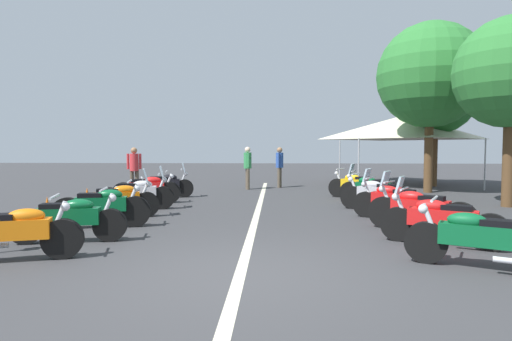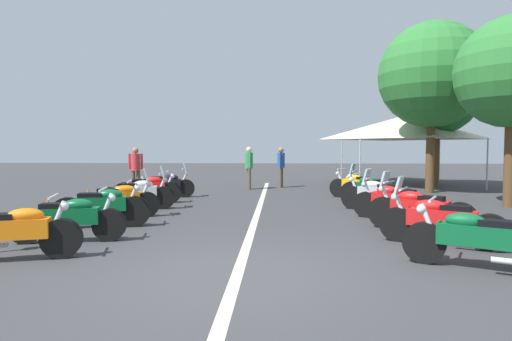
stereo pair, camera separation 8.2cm
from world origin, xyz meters
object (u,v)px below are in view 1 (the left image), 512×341
Objects in this scene: motorcycle_right_row_4 at (378,194)px; roadside_tree_0 at (511,73)px; bystander_0 at (280,164)px; motorcycle_left_row_5 at (147,188)px; motorcycle_right_row_2 at (419,209)px; motorcycle_right_row_6 at (357,185)px; motorcycle_left_row_4 at (137,193)px; event_tent at (403,127)px; motorcycle_right_row_0 at (479,238)px; traffic_cone_1 at (47,211)px; roadside_tree_1 at (435,93)px; motorcycle_left_row_3 at (118,199)px; bystander_2 at (248,164)px; roadside_tree_2 at (430,76)px; motorcycle_left_row_2 at (102,206)px; motorcycle_right_row_5 at (372,189)px; motorcycle_right_row_1 at (440,219)px; motorcycle_left_row_1 at (70,218)px; traffic_cone_0 at (87,199)px; motorcycle_right_row_3 at (393,200)px; motorcycle_left_row_0 at (15,232)px; motorcycle_left_row_6 at (165,184)px; bystander_1 at (134,167)px.

roadside_tree_0 is (0.97, -3.95, 3.39)m from motorcycle_right_row_4.
motorcycle_left_row_5 is at bearing -114.27° from bystander_0.
motorcycle_right_row_2 reaches higher than motorcycle_right_row_6.
bystander_0 is at bearing 45.81° from motorcycle_left_row_4.
event_tent is (5.49, -3.16, 2.19)m from motorcycle_right_row_6.
motorcycle_right_row_0 is at bearing 122.92° from motorcycle_right_row_2.
motorcycle_right_row_6 reaches higher than traffic_cone_1.
motorcycle_left_row_4 is 13.67m from roadside_tree_1.
motorcycle_left_row_3 reaches higher than motorcycle_right_row_4.
bystander_2 reaches higher than motorcycle_left_row_4.
roadside_tree_0 is 0.85× the size of roadside_tree_2.
motorcycle_left_row_5 is 5.30m from bystander_2.
motorcycle_left_row_4 is 7.15m from motorcycle_right_row_6.
motorcycle_left_row_5 is (3.96, 0.25, -0.00)m from motorcycle_left_row_2.
motorcycle_right_row_6 is (4.26, -6.56, -0.00)m from motorcycle_left_row_3.
roadside_tree_1 is at bearing -100.04° from motorcycle_right_row_5.
roadside_tree_0 reaches higher than motorcycle_right_row_1.
traffic_cone_1 is (1.76, 8.06, -0.17)m from motorcycle_right_row_1.
traffic_cone_0 is (3.96, 1.49, -0.15)m from motorcycle_left_row_1.
roadside_tree_2 is at bearing -85.48° from motorcycle_right_row_3.
event_tent is (11.07, -2.97, 2.17)m from motorcycle_right_row_2.
motorcycle_right_row_3 reaches higher than traffic_cone_1.
motorcycle_right_row_4 is at bearing -88.82° from traffic_cone_0.
traffic_cone_1 is 0.11× the size of roadside_tree_0.
motorcycle_left_row_1 is 1.17× the size of bystander_0.
motorcycle_right_row_2 is 9.07m from roadside_tree_2.
motorcycle_right_row_4 is (5.49, 0.09, 0.01)m from motorcycle_right_row_0.
motorcycle_left_row_2 is (2.67, -0.22, 0.01)m from motorcycle_left_row_0.
motorcycle_left_row_0 is at bearing 26.08° from motorcycle_right_row_0.
motorcycle_left_row_6 is at bearing 76.15° from motorcycle_left_row_4.
motorcycle_left_row_0 is 5.38m from traffic_cone_0.
roadside_tree_1 reaches higher than bystander_1.
roadside_tree_2 is at bearing 12.53° from motorcycle_left_row_3.
motorcycle_left_row_2 is at bearing 16.50° from motorcycle_right_row_1.
motorcycle_right_row_2 reaches higher than motorcycle_right_row_1.
bystander_0 reaches higher than motorcycle_left_row_0.
motorcycle_left_row_5 is (6.63, 0.03, 0.01)m from motorcycle_left_row_0.
motorcycle_left_row_1 is at bearing 63.82° from motorcycle_left_row_0.
motorcycle_right_row_2 is 5.58m from motorcycle_right_row_6.
motorcycle_left_row_6 is 11.18m from roadside_tree_0.
motorcycle_left_row_4 is 1.18× the size of bystander_2.
motorcycle_right_row_2 is 0.97× the size of motorcycle_right_row_4.
motorcycle_left_row_4 is 6.60m from motorcycle_right_row_4.
traffic_cone_1 is (1.86, 1.45, -0.15)m from motorcycle_left_row_1.
motorcycle_right_row_0 is 0.98× the size of motorcycle_right_row_5.
motorcycle_right_row_0 is at bearing -62.49° from motorcycle_left_row_6.
bystander_0 is (6.71, -5.38, 0.73)m from traffic_cone_0.
motorcycle_left_row_6 is 5.17m from traffic_cone_1.
bystander_0 is 0.32× the size of roadside_tree_0.
motorcycle_left_row_6 is 6.85m from motorcycle_right_row_5.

